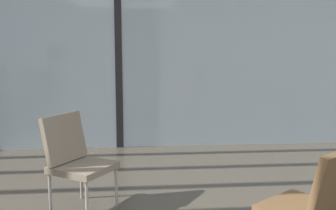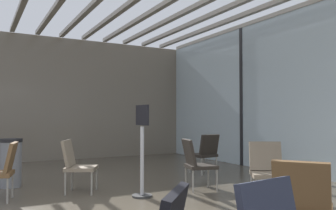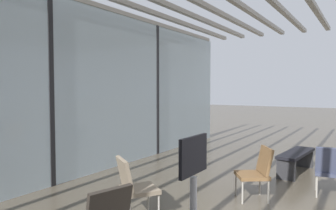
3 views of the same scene
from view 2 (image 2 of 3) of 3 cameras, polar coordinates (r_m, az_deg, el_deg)
window_mullion_0 at (r=9.34m, az=12.05°, el=1.42°), size 0.10×0.12×3.59m
side_wall_left_panels at (r=10.82m, az=-15.35°, el=0.99°), size 0.10×11.20×3.59m
lounge_chair_0 at (r=5.53m, az=15.82°, el=-9.75°), size 0.70×0.69×0.87m
lounge_chair_1 at (r=6.08m, az=-14.75°, el=-9.05°), size 0.67×0.69×0.87m
lounge_chair_3 at (r=7.81m, az=6.14°, el=-7.51°), size 0.57×0.53×0.87m
lounge_chair_5 at (r=6.10m, az=4.59°, el=-9.08°), size 0.60×0.63×0.87m
lounge_chair_6 at (r=5.85m, az=-25.49°, el=-9.20°), size 0.59×0.62×0.87m
lounge_chair_7 at (r=3.49m, az=21.09°, el=-14.36°), size 0.69×0.71×0.87m
trash_bin at (r=6.93m, az=-24.22°, el=-8.56°), size 0.38×0.38×0.86m
info_sign at (r=5.57m, az=-4.24°, el=-7.86°), size 0.44×0.32×1.44m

